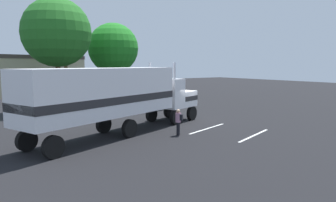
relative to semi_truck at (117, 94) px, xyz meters
The scene contains 9 objects.
ground_plane 7.27m from the semi_truck, 15.18° to the left, with size 120.00×120.00×0.00m, color black.
lane_stripe_near 6.62m from the semi_truck, 16.28° to the right, with size 4.40×0.16×0.01m, color silver.
lane_stripe_mid 8.82m from the semi_truck, 35.53° to the right, with size 4.40×0.16×0.01m, color silver.
semi_truck is the anchor object (origin of this frame).
person_bystander 4.13m from the semi_truck, 36.56° to the right, with size 0.45×0.46×1.63m.
tree_left 24.31m from the semi_truck, 80.97° to the left, with size 6.06×6.06×10.58m.
tree_center 17.02m from the semi_truck, 66.36° to the left, with size 5.57×5.57×8.94m.
tree_right 13.32m from the semi_truck, 90.81° to the left, with size 6.32×6.32×10.43m.
building_backdrop 30.99m from the semi_truck, 89.95° to the left, with size 17.90×11.71×5.63m.
Camera 1 is at (-14.78, -19.61, 4.37)m, focal length 33.89 mm.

